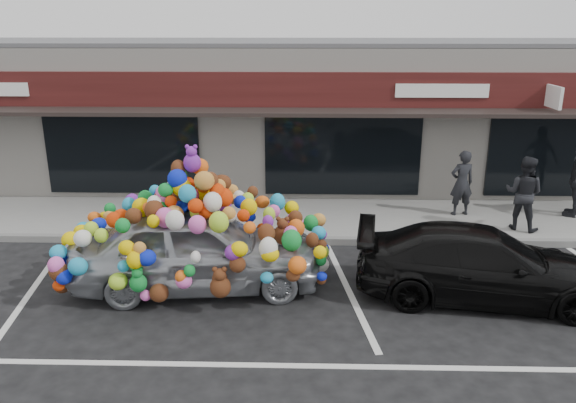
{
  "coord_description": "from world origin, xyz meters",
  "views": [
    {
      "loc": [
        1.91,
        -9.42,
        4.82
      ],
      "look_at": [
        1.63,
        1.4,
        1.36
      ],
      "focal_mm": 35.0,
      "sensor_mm": 36.0,
      "label": 1
    }
  ],
  "objects_px": {
    "toy_car": "(197,239)",
    "pedestrian_a": "(462,183)",
    "pedestrian_b": "(524,193)",
    "black_sedan": "(482,264)"
  },
  "relations": [
    {
      "from": "toy_car",
      "to": "pedestrian_a",
      "type": "distance_m",
      "value": 7.15
    },
    {
      "from": "pedestrian_a",
      "to": "pedestrian_b",
      "type": "height_order",
      "value": "pedestrian_b"
    },
    {
      "from": "pedestrian_b",
      "to": "black_sedan",
      "type": "bearing_deg",
      "value": 94.59
    },
    {
      "from": "black_sedan",
      "to": "pedestrian_b",
      "type": "xyz_separation_m",
      "value": [
        1.91,
        3.26,
        0.38
      ]
    },
    {
      "from": "toy_car",
      "to": "black_sedan",
      "type": "bearing_deg",
      "value": -99.2
    },
    {
      "from": "toy_car",
      "to": "pedestrian_b",
      "type": "relative_size",
      "value": 2.88
    },
    {
      "from": "pedestrian_a",
      "to": "toy_car",
      "type": "bearing_deg",
      "value": 22.71
    },
    {
      "from": "black_sedan",
      "to": "pedestrian_b",
      "type": "height_order",
      "value": "pedestrian_b"
    },
    {
      "from": "toy_car",
      "to": "pedestrian_a",
      "type": "xyz_separation_m",
      "value": [
        5.96,
        3.95,
        0.02
      ]
    },
    {
      "from": "toy_car",
      "to": "pedestrian_b",
      "type": "height_order",
      "value": "toy_car"
    }
  ]
}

